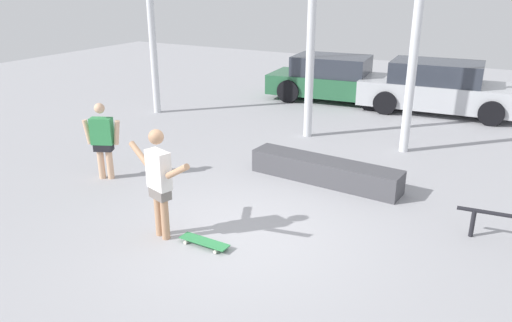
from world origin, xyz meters
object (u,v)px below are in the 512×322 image
(skateboard, at_px, (204,242))
(skateboarder, at_px, (159,179))
(grind_box, at_px, (325,171))
(parked_car_silver, at_px, (439,88))
(parked_car_green, at_px, (334,79))
(bystander, at_px, (103,139))

(skateboard, bearing_deg, skateboarder, -172.03)
(skateboard, height_order, grind_box, grind_box)
(skateboard, relative_size, parked_car_silver, 0.17)
(parked_car_green, distance_m, parked_car_silver, 3.19)
(skateboard, relative_size, grind_box, 0.27)
(parked_car_silver, bearing_deg, skateboarder, -107.08)
(skateboarder, distance_m, grind_box, 3.57)
(parked_car_silver, bearing_deg, skateboard, -103.15)
(skateboarder, bearing_deg, parked_car_silver, 93.79)
(parked_car_silver, relative_size, bystander, 3.05)
(parked_car_green, bearing_deg, skateboarder, -90.16)
(parked_car_green, height_order, bystander, bystander)
(skateboard, height_order, parked_car_silver, parked_car_silver)
(skateboarder, xyz_separation_m, parked_car_silver, (2.26, 9.78, -0.25))
(skateboard, bearing_deg, bystander, 160.38)
(skateboarder, relative_size, grind_box, 0.57)
(grind_box, bearing_deg, bystander, -153.55)
(skateboard, height_order, parked_car_green, parked_car_green)
(skateboard, bearing_deg, parked_car_green, 101.40)
(skateboard, distance_m, bystander, 3.50)
(parked_car_green, bearing_deg, bystander, -106.03)
(skateboarder, distance_m, parked_car_green, 9.78)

